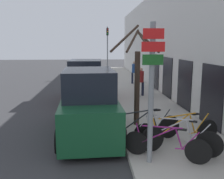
{
  "coord_description": "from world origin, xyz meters",
  "views": [
    {
      "loc": [
        0.11,
        -2.38,
        2.97
      ],
      "look_at": [
        0.7,
        5.17,
        1.63
      ],
      "focal_mm": 40.0,
      "sensor_mm": 36.0,
      "label": 1
    }
  ],
  "objects_px": {
    "bicycle_1": "(176,138)",
    "street_tree": "(137,78)",
    "pedestrian_far": "(134,71)",
    "signpost": "(151,90)",
    "parked_car_0": "(89,106)",
    "traffic_light": "(107,45)",
    "bicycle_3": "(143,128)",
    "pedestrian_near": "(141,79)",
    "parked_car_1": "(86,82)",
    "bicycle_0": "(166,145)",
    "bicycle_2": "(181,133)"
  },
  "relations": [
    {
      "from": "signpost",
      "to": "bicycle_3",
      "type": "xyz_separation_m",
      "value": [
        0.1,
        1.28,
        -1.39
      ]
    },
    {
      "from": "parked_car_1",
      "to": "pedestrian_far",
      "type": "xyz_separation_m",
      "value": [
        3.47,
        4.76,
        0.12
      ]
    },
    {
      "from": "bicycle_3",
      "to": "pedestrian_far",
      "type": "relative_size",
      "value": 1.43
    },
    {
      "from": "parked_car_1",
      "to": "traffic_light",
      "type": "bearing_deg",
      "value": 81.89
    },
    {
      "from": "bicycle_3",
      "to": "parked_car_0",
      "type": "bearing_deg",
      "value": 39.41
    },
    {
      "from": "signpost",
      "to": "bicycle_0",
      "type": "distance_m",
      "value": 1.5
    },
    {
      "from": "bicycle_1",
      "to": "parked_car_1",
      "type": "xyz_separation_m",
      "value": [
        -2.55,
        7.39,
        0.44
      ]
    },
    {
      "from": "parked_car_0",
      "to": "pedestrian_near",
      "type": "height_order",
      "value": "parked_car_0"
    },
    {
      "from": "pedestrian_near",
      "to": "parked_car_0",
      "type": "bearing_deg",
      "value": -125.87
    },
    {
      "from": "signpost",
      "to": "bicycle_3",
      "type": "bearing_deg",
      "value": 85.45
    },
    {
      "from": "bicycle_3",
      "to": "pedestrian_far",
      "type": "xyz_separation_m",
      "value": [
        1.63,
        11.37,
        0.55
      ]
    },
    {
      "from": "bicycle_2",
      "to": "traffic_light",
      "type": "relative_size",
      "value": 0.54
    },
    {
      "from": "bicycle_1",
      "to": "street_tree",
      "type": "relative_size",
      "value": 0.59
    },
    {
      "from": "bicycle_0",
      "to": "street_tree",
      "type": "xyz_separation_m",
      "value": [
        -0.26,
        2.75,
        1.34
      ]
    },
    {
      "from": "bicycle_3",
      "to": "parked_car_1",
      "type": "relative_size",
      "value": 0.56
    },
    {
      "from": "signpost",
      "to": "parked_car_0",
      "type": "bearing_deg",
      "value": 122.31
    },
    {
      "from": "bicycle_1",
      "to": "traffic_light",
      "type": "height_order",
      "value": "traffic_light"
    },
    {
      "from": "parked_car_0",
      "to": "traffic_light",
      "type": "xyz_separation_m",
      "value": [
        1.53,
        15.27,
        2.03
      ]
    },
    {
      "from": "bicycle_0",
      "to": "pedestrian_near",
      "type": "relative_size",
      "value": 1.22
    },
    {
      "from": "bicycle_3",
      "to": "parked_car_0",
      "type": "distance_m",
      "value": 1.98
    },
    {
      "from": "signpost",
      "to": "pedestrian_near",
      "type": "bearing_deg",
      "value": 80.69
    },
    {
      "from": "signpost",
      "to": "street_tree",
      "type": "relative_size",
      "value": 0.95
    },
    {
      "from": "bicycle_3",
      "to": "pedestrian_far",
      "type": "bearing_deg",
      "value": -24.55
    },
    {
      "from": "bicycle_3",
      "to": "pedestrian_near",
      "type": "relative_size",
      "value": 1.5
    },
    {
      "from": "parked_car_1",
      "to": "pedestrian_near",
      "type": "bearing_deg",
      "value": 6.58
    },
    {
      "from": "signpost",
      "to": "bicycle_0",
      "type": "bearing_deg",
      "value": 14.71
    },
    {
      "from": "signpost",
      "to": "traffic_light",
      "type": "bearing_deg",
      "value": 89.89
    },
    {
      "from": "bicycle_2",
      "to": "bicycle_1",
      "type": "bearing_deg",
      "value": 127.71
    },
    {
      "from": "bicycle_0",
      "to": "pedestrian_far",
      "type": "xyz_separation_m",
      "value": [
        1.3,
        12.53,
        0.6
      ]
    },
    {
      "from": "bicycle_1",
      "to": "bicycle_3",
      "type": "height_order",
      "value": "bicycle_3"
    },
    {
      "from": "signpost",
      "to": "traffic_light",
      "type": "distance_m",
      "value": 17.67
    },
    {
      "from": "bicycle_0",
      "to": "pedestrian_far",
      "type": "bearing_deg",
      "value": 19.61
    },
    {
      "from": "parked_car_0",
      "to": "street_tree",
      "type": "distance_m",
      "value": 1.94
    },
    {
      "from": "signpost",
      "to": "pedestrian_far",
      "type": "relative_size",
      "value": 1.99
    },
    {
      "from": "traffic_light",
      "to": "parked_car_0",
      "type": "bearing_deg",
      "value": -95.73
    },
    {
      "from": "bicycle_1",
      "to": "pedestrian_far",
      "type": "xyz_separation_m",
      "value": [
        0.92,
        12.15,
        0.56
      ]
    },
    {
      "from": "bicycle_0",
      "to": "pedestrian_near",
      "type": "bearing_deg",
      "value": 19.15
    },
    {
      "from": "bicycle_3",
      "to": "traffic_light",
      "type": "xyz_separation_m",
      "value": [
        -0.07,
        16.36,
        2.47
      ]
    },
    {
      "from": "pedestrian_far",
      "to": "bicycle_0",
      "type": "bearing_deg",
      "value": 101.64
    },
    {
      "from": "pedestrian_near",
      "to": "bicycle_0",
      "type": "bearing_deg",
      "value": -106.1
    },
    {
      "from": "bicycle_3",
      "to": "pedestrian_near",
      "type": "bearing_deg",
      "value": -26.55
    },
    {
      "from": "bicycle_1",
      "to": "pedestrian_far",
      "type": "bearing_deg",
      "value": 23.6
    },
    {
      "from": "parked_car_0",
      "to": "pedestrian_far",
      "type": "xyz_separation_m",
      "value": [
        3.23,
        10.28,
        0.11
      ]
    },
    {
      "from": "bicycle_1",
      "to": "bicycle_2",
      "type": "relative_size",
      "value": 0.86
    },
    {
      "from": "parked_car_0",
      "to": "parked_car_1",
      "type": "relative_size",
      "value": 1.02
    },
    {
      "from": "bicycle_2",
      "to": "traffic_light",
      "type": "xyz_separation_m",
      "value": [
        -1.04,
        16.81,
        2.47
      ]
    },
    {
      "from": "bicycle_3",
      "to": "pedestrian_far",
      "type": "distance_m",
      "value": 11.5
    },
    {
      "from": "parked_car_0",
      "to": "traffic_light",
      "type": "bearing_deg",
      "value": 82.13
    },
    {
      "from": "pedestrian_near",
      "to": "signpost",
      "type": "bearing_deg",
      "value": -109.01
    },
    {
      "from": "bicycle_1",
      "to": "parked_car_1",
      "type": "relative_size",
      "value": 0.48
    }
  ]
}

